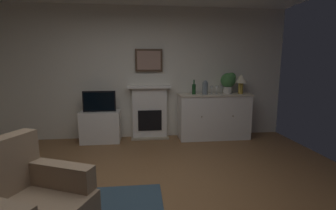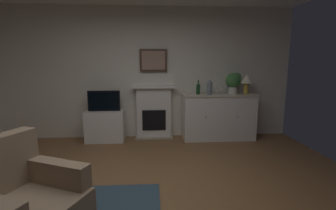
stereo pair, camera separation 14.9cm
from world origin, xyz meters
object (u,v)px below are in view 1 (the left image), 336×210
(wine_glass_left, at_px, (212,88))
(vase_decorative, at_px, (205,87))
(table_lamp, at_px, (241,80))
(wine_glass_center, at_px, (217,88))
(fireplace_unit, at_px, (150,112))
(wine_glass_right, at_px, (221,88))
(sideboard_cabinet, at_px, (214,116))
(framed_picture, at_px, (149,60))
(wine_bottle, at_px, (194,89))
(tv_cabinet, at_px, (101,127))
(tv_set, at_px, (99,101))
(potted_plant_small, at_px, (228,81))
(armchair, at_px, (23,208))

(wine_glass_left, relative_size, vase_decorative, 0.59)
(table_lamp, distance_m, wine_glass_center, 0.53)
(fireplace_unit, relative_size, wine_glass_right, 6.67)
(sideboard_cabinet, bearing_deg, framed_picture, 170.43)
(wine_bottle, relative_size, vase_decorative, 1.03)
(fireplace_unit, bearing_deg, tv_cabinet, -170.55)
(wine_bottle, height_order, tv_set, wine_bottle)
(wine_glass_left, height_order, tv_set, wine_glass_left)
(fireplace_unit, xyz_separation_m, potted_plant_small, (1.62, -0.13, 0.64))
(wine_bottle, bearing_deg, vase_decorative, -14.09)
(armchair, bearing_deg, table_lamp, 43.29)
(framed_picture, height_order, table_lamp, framed_picture)
(vase_decorative, bearing_deg, potted_plant_small, 10.52)
(wine_glass_right, distance_m, potted_plant_small, 0.20)
(wine_bottle, bearing_deg, armchair, -125.49)
(table_lamp, distance_m, wine_bottle, 0.99)
(wine_glass_center, distance_m, tv_set, 2.34)
(tv_cabinet, height_order, potted_plant_small, potted_plant_small)
(fireplace_unit, bearing_deg, vase_decorative, -11.63)
(fireplace_unit, xyz_separation_m, wine_glass_center, (1.36, -0.20, 0.50))
(sideboard_cabinet, relative_size, wine_glass_left, 8.91)
(wine_bottle, bearing_deg, fireplace_unit, 168.97)
(wine_glass_left, xyz_separation_m, wine_glass_right, (0.22, 0.05, 0.00))
(framed_picture, xyz_separation_m, tv_cabinet, (-0.98, -0.21, -1.29))
(framed_picture, bearing_deg, wine_glass_left, -10.70)
(fireplace_unit, bearing_deg, wine_glass_right, -5.58)
(table_lamp, xyz_separation_m, tv_cabinet, (-2.84, 0.02, -0.90))
(wine_glass_left, height_order, vase_decorative, vase_decorative)
(armchair, bearing_deg, tv_cabinet, 86.98)
(wine_glass_left, bearing_deg, wine_glass_center, -3.05)
(tv_cabinet, bearing_deg, potted_plant_small, 0.67)
(wine_bottle, height_order, wine_glass_left, wine_bottle)
(sideboard_cabinet, bearing_deg, wine_glass_left, -169.51)
(wine_glass_center, bearing_deg, sideboard_cabinet, 153.24)
(wine_bottle, relative_size, wine_glass_left, 1.76)
(wine_glass_left, xyz_separation_m, wine_glass_center, (0.11, -0.01, 0.00))
(table_lamp, bearing_deg, wine_glass_left, -178.77)
(armchair, bearing_deg, wine_bottle, 54.51)
(sideboard_cabinet, xyz_separation_m, wine_bottle, (-0.43, 0.00, 0.57))
(wine_bottle, distance_m, wine_glass_right, 0.58)
(table_lamp, xyz_separation_m, wine_glass_right, (-0.40, 0.03, -0.16))
(wine_glass_center, bearing_deg, fireplace_unit, 171.77)
(wine_glass_right, xyz_separation_m, vase_decorative, (-0.36, -0.08, 0.02))
(table_lamp, bearing_deg, sideboard_cabinet, -180.00)
(tv_set, height_order, potted_plant_small, potted_plant_small)
(table_lamp, xyz_separation_m, armchair, (-2.99, -2.82, -0.83))
(sideboard_cabinet, height_order, potted_plant_small, potted_plant_small)
(wine_bottle, bearing_deg, sideboard_cabinet, -0.56)
(table_lamp, bearing_deg, wine_glass_right, 175.16)
(tv_cabinet, xyz_separation_m, armchair, (-0.15, -2.83, 0.07))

